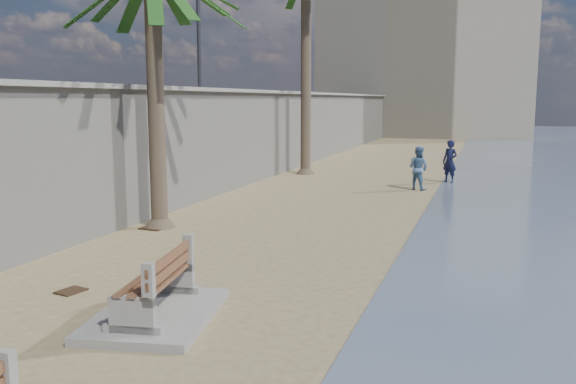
{
  "coord_description": "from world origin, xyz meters",
  "views": [
    {
      "loc": [
        3.7,
        -5.7,
        3.24
      ],
      "look_at": [
        -0.5,
        7.0,
        1.2
      ],
      "focal_mm": 38.0,
      "sensor_mm": 36.0,
      "label": 1
    }
  ],
  "objects": [
    {
      "name": "ground_plane",
      "position": [
        0.0,
        0.0,
        0.0
      ],
      "size": [
        140.0,
        140.0,
        0.0
      ],
      "primitive_type": "plane",
      "color": "#927E59"
    },
    {
      "name": "debris_c",
      "position": [
        -4.28,
        7.56,
        0.01
      ],
      "size": [
        0.65,
        0.54,
        0.03
      ],
      "primitive_type": "cube",
      "rotation": [
        0.0,
        0.0,
        6.19
      ],
      "color": "#382616",
      "rests_on": "ground_plane"
    },
    {
      "name": "person_a",
      "position": [
        2.27,
        18.77,
        0.96
      ],
      "size": [
        0.84,
        0.75,
        1.93
      ],
      "primitive_type": "imported",
      "rotation": [
        0.0,
        0.0,
        -0.52
      ],
      "color": "#131736",
      "rests_on": "ground_plane"
    },
    {
      "name": "person_b",
      "position": [
        1.31,
        16.47,
        0.87
      ],
      "size": [
        1.04,
        0.95,
        1.74
      ],
      "primitive_type": "imported",
      "rotation": [
        0.0,
        0.0,
        2.7
      ],
      "color": "#486D96",
      "rests_on": "ground_plane"
    },
    {
      "name": "debris_d",
      "position": [
        -2.93,
        2.61,
        0.01
      ],
      "size": [
        0.45,
        0.52,
        0.03
      ],
      "primitive_type": "cube",
      "rotation": [
        0.0,
        0.0,
        4.5
      ],
      "color": "#382616",
      "rests_on": "ground_plane"
    },
    {
      "name": "wall_cap",
      "position": [
        -5.2,
        20.0,
        3.55
      ],
      "size": [
        0.8,
        70.0,
        0.12
      ],
      "primitive_type": "cube",
      "color": "gray",
      "rests_on": "seawall"
    },
    {
      "name": "bench_far",
      "position": [
        -0.89,
        1.93,
        0.44
      ],
      "size": [
        2.03,
        2.64,
        1.0
      ],
      "color": "gray",
      "rests_on": "ground_plane"
    },
    {
      "name": "end_building",
      "position": [
        -2.0,
        52.0,
        7.0
      ],
      "size": [
        18.0,
        12.0,
        14.0
      ],
      "primitive_type": "cube",
      "color": "#B7AA93",
      "rests_on": "ground_plane"
    },
    {
      "name": "seawall",
      "position": [
        -5.2,
        20.0,
        1.75
      ],
      "size": [
        0.45,
        70.0,
        3.5
      ],
      "primitive_type": "cube",
      "color": "gray",
      "rests_on": "ground_plane"
    }
  ]
}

